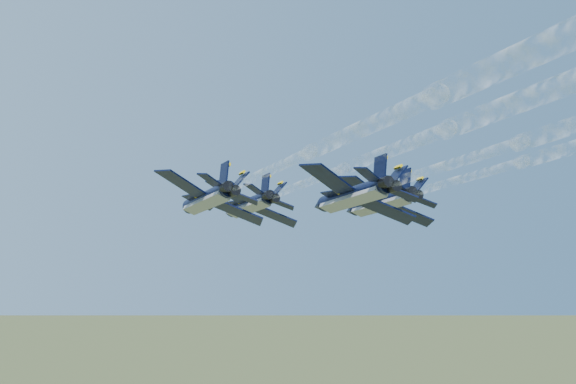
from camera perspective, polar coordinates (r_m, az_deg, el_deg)
jet_lead at (r=113.48m, az=-2.53°, el=-0.81°), size 11.78×17.22×5.93m
jet_left at (r=96.51m, az=-5.26°, el=-0.43°), size 11.78×17.22×5.93m
jet_right at (r=105.94m, az=6.01°, el=-0.65°), size 11.78×17.22×5.93m
jet_slot at (r=88.71m, az=4.19°, el=-0.21°), size 11.78×17.22×5.93m
smoke_trail_lead at (r=63.19m, az=15.50°, el=1.02°), size 19.81×74.45×2.82m
smoke_trail_left at (r=45.58m, az=16.67°, el=2.54°), size 19.81×74.45×2.82m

